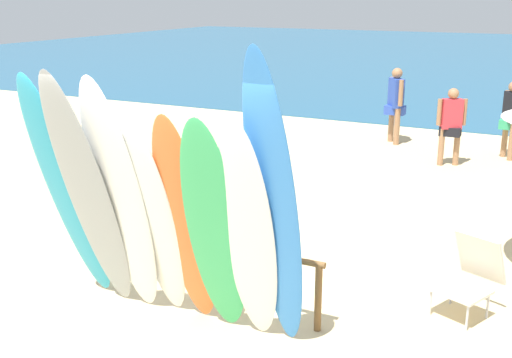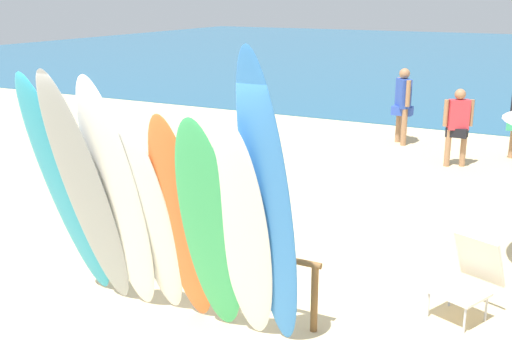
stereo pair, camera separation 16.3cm
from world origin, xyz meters
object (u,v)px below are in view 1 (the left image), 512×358
object	(u,v)px
surfboard_white_3	(155,222)
beachgoer_midbeach	(511,115)
surfboard_rack	(202,253)
surfboard_grey_1	(89,196)
beach_chair_red	(471,273)
surfboard_blue_7	(274,208)
surfboard_white_2	(121,201)
surfboard_teal_0	(67,192)
beachgoer_by_water	(396,100)
surfboard_green_5	(214,231)
surfboard_white_6	(249,236)
surfboard_orange_4	(185,223)
beachgoer_strolling	(451,121)

from	to	relation	value
surfboard_white_3	beachgoer_midbeach	distance (m)	8.88
surfboard_rack	surfboard_grey_1	bearing A→B (deg)	-138.62
beach_chair_red	surfboard_blue_7	bearing A→B (deg)	-109.02
surfboard_white_2	surfboard_white_3	size ratio (longest dim) A/B	1.19
surfboard_white_2	surfboard_white_3	world-z (taller)	surfboard_white_2
surfboard_teal_0	surfboard_white_2	distance (m)	0.68
surfboard_grey_1	beachgoer_by_water	size ratio (longest dim) A/B	1.64
surfboard_white_3	beach_chair_red	xyz separation A→B (m)	(2.74, 1.60, -0.62)
surfboard_grey_1	surfboard_green_5	xyz separation A→B (m)	(1.34, 0.12, -0.17)
surfboard_white_6	surfboard_teal_0	bearing A→B (deg)	178.43
surfboard_white_6	surfboard_rack	bearing A→B (deg)	142.29
surfboard_teal_0	beachgoer_midbeach	xyz separation A→B (m)	(3.34, 8.66, -0.37)
surfboard_teal_0	surfboard_white_2	bearing A→B (deg)	3.59
surfboard_grey_1	beach_chair_red	bearing A→B (deg)	29.46
beachgoer_by_water	beach_chair_red	bearing A→B (deg)	-16.06
surfboard_teal_0	beachgoer_midbeach	distance (m)	9.29
surfboard_teal_0	surfboard_white_6	bearing A→B (deg)	5.74
surfboard_rack	surfboard_white_2	size ratio (longest dim) A/B	1.05
surfboard_orange_4	surfboard_white_6	size ratio (longest dim) A/B	0.99
surfboard_rack	surfboard_white_2	xyz separation A→B (m)	(-0.50, -0.65, 0.69)
surfboard_orange_4	beachgoer_by_water	size ratio (longest dim) A/B	1.38
surfboard_white_6	beachgoer_midbeach	distance (m)	8.71
surfboard_green_5	surfboard_white_6	distance (m)	0.34
surfboard_teal_0	beachgoer_midbeach	bearing A→B (deg)	72.96
beach_chair_red	surfboard_rack	bearing A→B (deg)	-135.03
surfboard_grey_1	surfboard_orange_4	bearing A→B (deg)	12.67
surfboard_orange_4	beachgoer_by_water	bearing A→B (deg)	93.14
surfboard_grey_1	surfboard_blue_7	bearing A→B (deg)	5.75
surfboard_white_6	surfboard_white_3	bearing A→B (deg)	174.17
surfboard_teal_0	beach_chair_red	xyz separation A→B (m)	(3.72, 1.71, -0.82)
surfboard_blue_7	beachgoer_by_water	bearing A→B (deg)	103.98
surfboard_blue_7	beachgoer_strolling	distance (m)	7.57
surfboard_white_6	surfboard_green_5	bearing A→B (deg)	-179.61
surfboard_rack	surfboard_white_6	bearing A→B (deg)	-34.48
surfboard_blue_7	beachgoer_by_water	world-z (taller)	surfboard_blue_7
surfboard_grey_1	beachgoer_strolling	bearing A→B (deg)	76.62
surfboard_white_6	surfboard_blue_7	distance (m)	0.39
surfboard_white_2	beach_chair_red	bearing A→B (deg)	29.07
surfboard_white_2	beachgoer_strolling	size ratio (longest dim) A/B	1.75
surfboard_rack	surfboard_white_3	size ratio (longest dim) A/B	1.25
surfboard_rack	surfboard_blue_7	xyz separation A→B (m)	(1.10, -0.58, 0.85)
surfboard_green_5	beachgoer_midbeach	bearing A→B (deg)	73.55
surfboard_white_2	surfboard_white_3	distance (m)	0.38
surfboard_teal_0	beachgoer_by_water	xyz separation A→B (m)	(0.96, 8.99, -0.31)
beachgoer_strolling	beachgoer_midbeach	world-z (taller)	beachgoer_midbeach
surfboard_white_3	beachgoer_by_water	world-z (taller)	surfboard_white_3
surfboard_green_5	surfboard_teal_0	bearing A→B (deg)	175.70
surfboard_grey_1	surfboard_orange_4	xyz separation A→B (m)	(0.98, 0.19, -0.18)
beachgoer_midbeach	beach_chair_red	size ratio (longest dim) A/B	1.86
surfboard_rack	beachgoer_by_water	size ratio (longest dim) A/B	1.66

